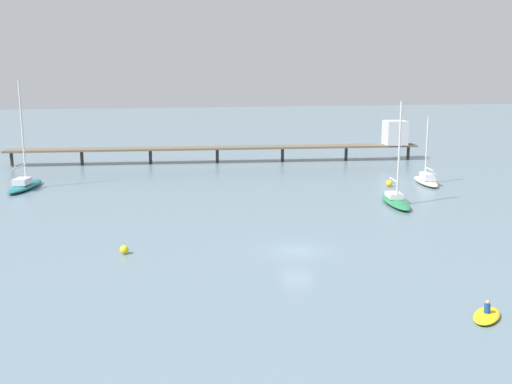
{
  "coord_description": "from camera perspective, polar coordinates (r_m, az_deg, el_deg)",
  "views": [
    {
      "loc": [
        -12.44,
        -45.91,
        14.43
      ],
      "look_at": [
        0.0,
        17.34,
        1.5
      ],
      "focal_mm": 42.42,
      "sensor_mm": 36.0,
      "label": 1
    }
  ],
  "objects": [
    {
      "name": "sailboat_green",
      "position": [
        68.02,
        13.03,
        -0.66
      ],
      "size": [
        3.17,
        8.42,
        11.28
      ],
      "color": "#287F4C",
      "rests_on": "ground_plane"
    },
    {
      "name": "pier",
      "position": [
        98.24,
        3.28,
        4.74
      ],
      "size": [
        65.58,
        8.35,
        6.43
      ],
      "color": "brown",
      "rests_on": "ground_plane"
    },
    {
      "name": "mooring_buoy_inner",
      "position": [
        49.84,
        -12.32,
        -5.33
      ],
      "size": [
        0.71,
        0.71,
        0.71
      ],
      "primitive_type": "sphere",
      "color": "yellow",
      "rests_on": "ground_plane"
    },
    {
      "name": "dinghy_yellow",
      "position": [
        39.08,
        20.92,
        -10.8
      ],
      "size": [
        3.16,
        3.25,
        1.14
      ],
      "color": "yellow",
      "rests_on": "ground_plane"
    },
    {
      "name": "mooring_buoy_far",
      "position": [
        78.58,
        12.46,
        0.8
      ],
      "size": [
        0.84,
        0.84,
        0.84
      ],
      "primitive_type": "sphere",
      "color": "yellow",
      "rests_on": "ground_plane"
    },
    {
      "name": "sailboat_teal",
      "position": [
        80.35,
        -21.0,
        0.76
      ],
      "size": [
        4.29,
        9.31,
        13.36
      ],
      "color": "#1E727A",
      "rests_on": "ground_plane"
    },
    {
      "name": "sailboat_cream",
      "position": [
        81.23,
        15.76,
        1.15
      ],
      "size": [
        2.9,
        7.42,
        8.74
      ],
      "color": "beige",
      "rests_on": "ground_plane"
    },
    {
      "name": "ground_plane",
      "position": [
        49.7,
        3.88,
        -5.56
      ],
      "size": [
        400.0,
        400.0,
        0.0
      ],
      "primitive_type": "plane",
      "color": "slate"
    }
  ]
}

